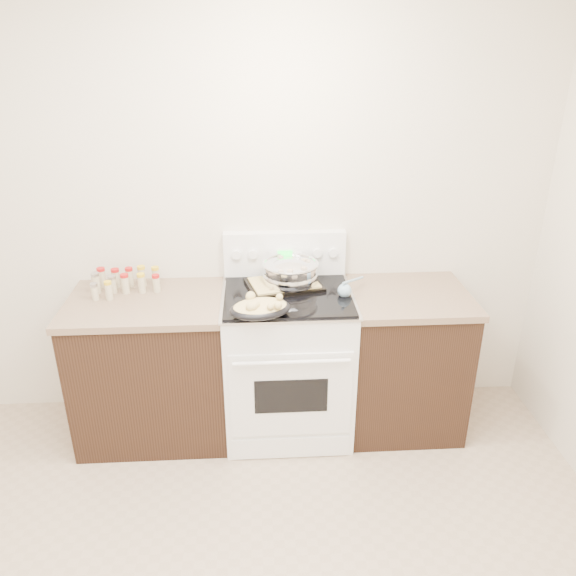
{
  "coord_description": "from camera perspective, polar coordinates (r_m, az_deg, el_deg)",
  "views": [
    {
      "loc": [
        0.17,
        -1.57,
        2.33
      ],
      "look_at": [
        0.35,
        1.37,
        1.0
      ],
      "focal_mm": 35.0,
      "sensor_mm": 36.0,
      "label": 1
    }
  ],
  "objects": [
    {
      "name": "wooden_spoon",
      "position": [
        3.32,
        -1.66,
        -0.22
      ],
      "size": [
        0.07,
        0.27,
        0.04
      ],
      "color": "#9D7A47",
      "rests_on": "kitchen_range"
    },
    {
      "name": "counter_right",
      "position": [
        3.65,
        11.54,
        -7.05
      ],
      "size": [
        0.73,
        0.67,
        0.92
      ],
      "color": "black",
      "rests_on": "ground"
    },
    {
      "name": "counter_left",
      "position": [
        3.6,
        -13.51,
        -7.79
      ],
      "size": [
        0.93,
        0.67,
        0.92
      ],
      "color": "black",
      "rests_on": "ground"
    },
    {
      "name": "mixing_bowl",
      "position": [
        3.37,
        0.23,
        1.41
      ],
      "size": [
        0.43,
        0.43,
        0.2
      ],
      "color": "silver",
      "rests_on": "kitchen_range"
    },
    {
      "name": "blue_ladle",
      "position": [
        3.29,
        5.86,
        -0.14
      ],
      "size": [
        0.19,
        0.24,
        0.1
      ],
      "color": "#80A4C0",
      "rests_on": "kitchen_range"
    },
    {
      "name": "room_shell",
      "position": [
        1.7,
        -9.01,
        2.44
      ],
      "size": [
        4.1,
        3.6,
        2.75
      ],
      "color": "beige",
      "rests_on": "ground"
    },
    {
      "name": "roasting_pan",
      "position": [
        3.02,
        -2.87,
        -2.01
      ],
      "size": [
        0.38,
        0.3,
        0.11
      ],
      "color": "black",
      "rests_on": "kitchen_range"
    },
    {
      "name": "kitchen_range",
      "position": [
        3.52,
        -0.05,
        -7.23
      ],
      "size": [
        0.78,
        0.73,
        1.22
      ],
      "color": "white",
      "rests_on": "ground"
    },
    {
      "name": "spice_jars",
      "position": [
        3.51,
        -16.38,
        0.66
      ],
      "size": [
        0.4,
        0.23,
        0.13
      ],
      "color": "#BFB28C",
      "rests_on": "counter_left"
    },
    {
      "name": "baking_sheet",
      "position": [
        3.38,
        -0.37,
        0.43
      ],
      "size": [
        0.49,
        0.4,
        0.06
      ],
      "color": "black",
      "rests_on": "kitchen_range"
    }
  ]
}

